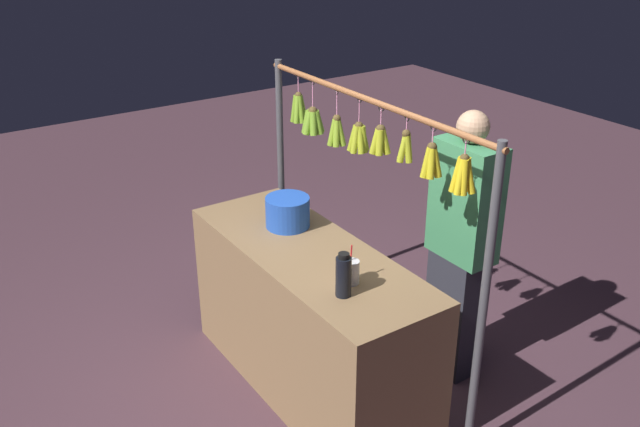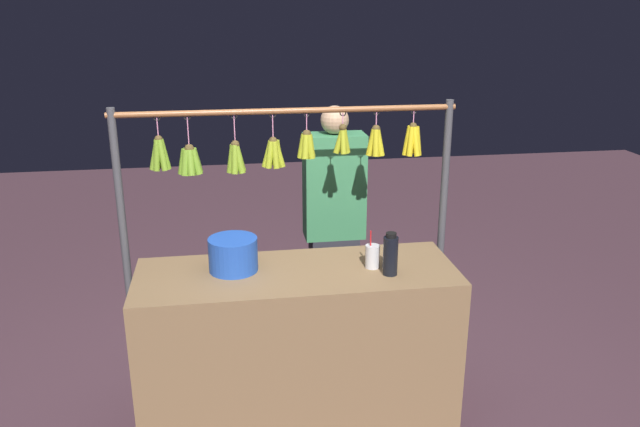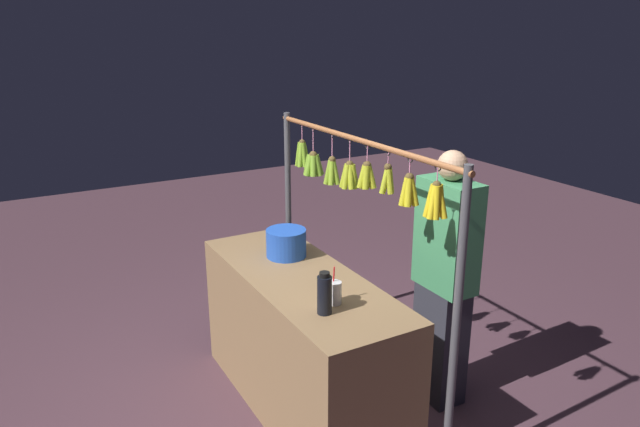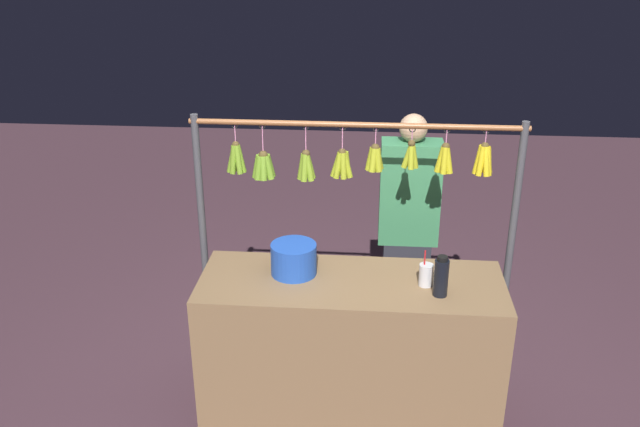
# 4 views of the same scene
# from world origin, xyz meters

# --- Properties ---
(ground_plane) EXTENTS (12.00, 12.00, 0.00)m
(ground_plane) POSITION_xyz_m (0.00, 0.00, 0.00)
(ground_plane) COLOR #51343F
(market_counter) EXTENTS (1.69, 0.61, 0.90)m
(market_counter) POSITION_xyz_m (0.00, 0.00, 0.45)
(market_counter) COLOR olive
(market_counter) RESTS_ON ground
(display_rack) EXTENTS (1.91, 0.15, 1.72)m
(display_rack) POSITION_xyz_m (0.02, -0.38, 1.27)
(display_rack) COLOR #4C4C51
(display_rack) RESTS_ON ground
(water_bottle) EXTENTS (0.08, 0.08, 0.23)m
(water_bottle) POSITION_xyz_m (-0.47, 0.11, 1.01)
(water_bottle) COLOR black
(water_bottle) RESTS_ON market_counter
(blue_bucket) EXTENTS (0.26, 0.26, 0.18)m
(blue_bucket) POSITION_xyz_m (0.33, -0.06, 0.99)
(blue_bucket) COLOR blue
(blue_bucket) RESTS_ON market_counter
(drink_cup) EXTENTS (0.08, 0.08, 0.21)m
(drink_cup) POSITION_xyz_m (-0.40, 0.01, 0.96)
(drink_cup) COLOR silver
(drink_cup) RESTS_ON market_counter
(vendor_person) EXTENTS (0.39, 0.21, 1.63)m
(vendor_person) POSITION_xyz_m (-0.34, -0.81, 0.81)
(vendor_person) COLOR #2D2D38
(vendor_person) RESTS_ON ground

